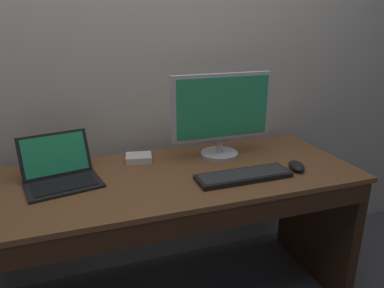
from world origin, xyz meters
The scene contains 7 objects.
back_wall centered at (0.00, 0.43, 1.45)m, with size 4.64×0.04×2.90m, color beige.
desk centered at (0.00, -0.02, 0.52)m, with size 1.87×0.71×0.76m.
laptop_black centered at (-0.46, 0.08, 0.82)m, with size 0.36×0.34×0.20m.
external_monitor centered at (0.35, 0.13, 1.01)m, with size 0.54×0.20×0.44m.
wired_keyboard centered at (0.34, -0.15, 0.78)m, with size 0.45×0.14×0.02m.
computer_mouse centered at (0.63, -0.15, 0.78)m, with size 0.07×0.12×0.04m, color black.
external_drive_box centered at (-0.08, 0.22, 0.78)m, with size 0.13×0.11×0.03m, color silver.
Camera 1 is at (-0.39, -1.53, 1.47)m, focal length 34.00 mm.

